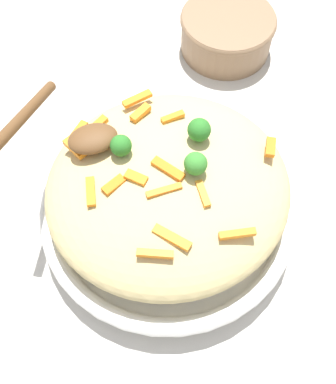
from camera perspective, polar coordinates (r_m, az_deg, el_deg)
ground_plane at (r=0.61m, az=0.00°, el=-3.36°), size 2.40×2.40×0.00m
serving_bowl at (r=0.58m, az=0.00°, el=-2.25°), size 0.32×0.32×0.05m
pasta_mound at (r=0.53m, az=0.00°, el=0.52°), size 0.28×0.27×0.08m
carrot_piece_0 at (r=0.48m, az=4.38°, el=-0.21°), size 0.01×0.03×0.01m
carrot_piece_1 at (r=0.53m, az=12.61°, el=5.55°), size 0.02×0.03×0.01m
carrot_piece_2 at (r=0.49m, az=-4.05°, el=1.94°), size 0.03×0.02×0.01m
carrot_piece_3 at (r=0.54m, az=-9.02°, el=8.00°), size 0.03×0.03×0.01m
carrot_piece_4 at (r=0.55m, az=-3.45°, el=9.80°), size 0.03×0.02×0.01m
carrot_piece_5 at (r=0.47m, az=8.64°, el=-5.16°), size 0.04×0.01×0.01m
carrot_piece_6 at (r=0.54m, az=0.59°, el=9.29°), size 0.03×0.01×0.01m
carrot_piece_7 at (r=0.48m, az=-0.50°, el=0.15°), size 0.04×0.01×0.01m
carrot_piece_8 at (r=0.49m, az=-0.54°, el=2.81°), size 0.03×0.04×0.01m
carrot_piece_9 at (r=0.50m, az=-6.86°, el=1.25°), size 0.03×0.02×0.01m
carrot_piece_10 at (r=0.54m, az=-11.27°, el=7.19°), size 0.03×0.03×0.01m
carrot_piece_11 at (r=0.49m, az=-9.51°, el=-0.36°), size 0.01×0.04×0.01m
carrot_piece_12 at (r=0.47m, az=0.48°, el=-5.69°), size 0.04×0.04×0.01m
carrot_piece_13 at (r=0.56m, az=-3.86°, el=11.51°), size 0.04×0.02×0.01m
carrot_piece_14 at (r=0.53m, az=-11.53°, el=5.42°), size 0.02×0.03×0.01m
carrot_piece_15 at (r=0.46m, az=-1.63°, el=-7.68°), size 0.04×0.02×0.01m
broccoli_floret_0 at (r=0.50m, az=-5.88°, el=5.75°), size 0.02×0.02×0.03m
broccoli_floret_1 at (r=0.51m, az=3.90°, el=7.70°), size 0.03×0.03×0.03m
broccoli_floret_2 at (r=0.48m, az=3.46°, el=3.52°), size 0.03×0.03×0.03m
serving_spoon at (r=0.51m, az=-12.05°, el=7.59°), size 0.12×0.13×0.08m
companion_bowl at (r=0.77m, az=7.36°, el=19.29°), size 0.15×0.15×0.06m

